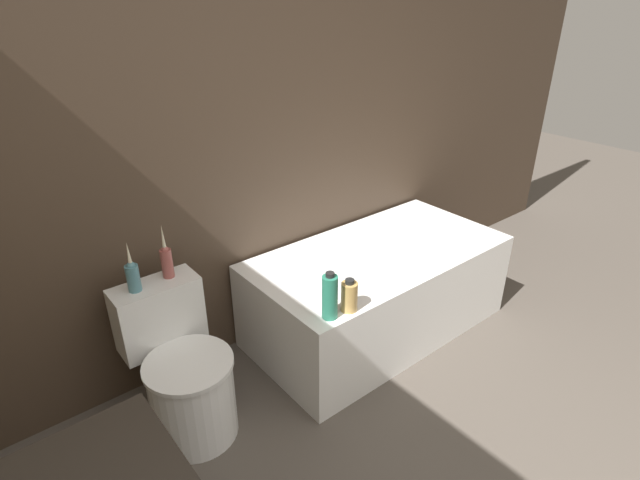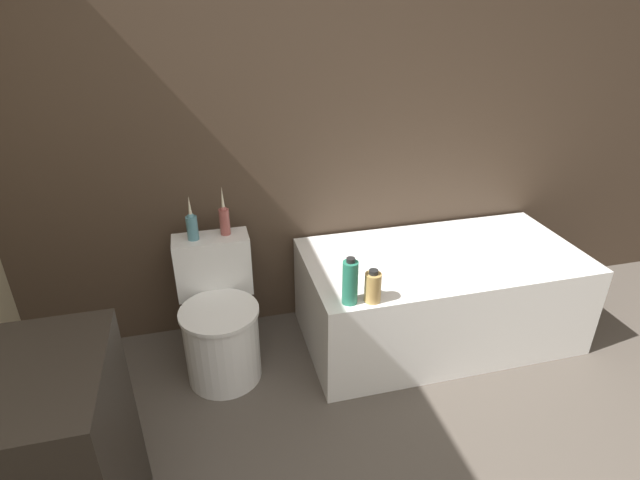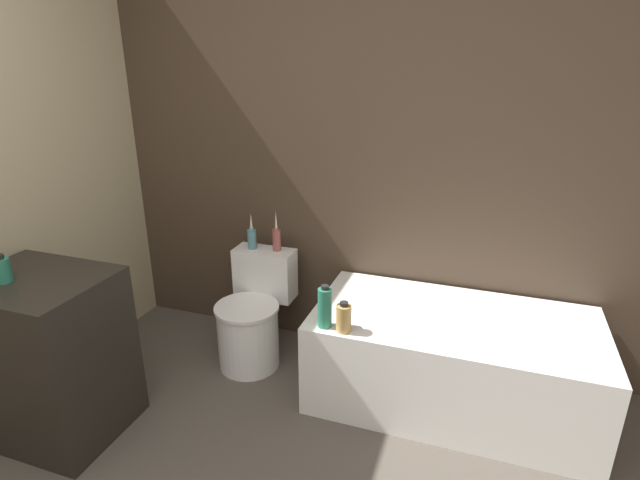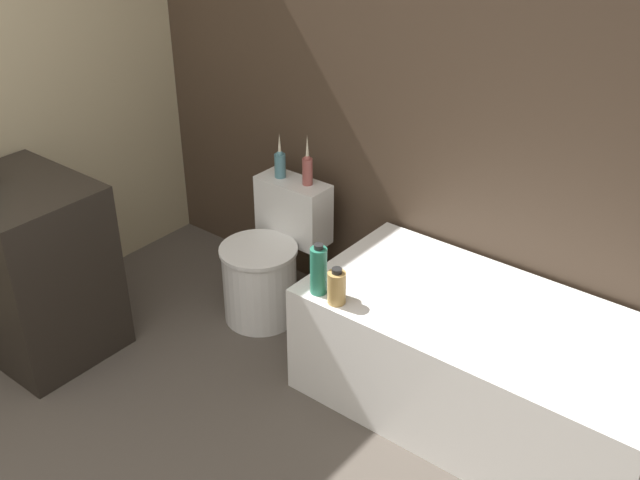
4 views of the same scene
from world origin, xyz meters
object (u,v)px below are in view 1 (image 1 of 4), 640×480
Objects in this scene: bathtub at (377,290)px; vase_silver at (166,260)px; shampoo_bottle_tall at (330,297)px; shampoo_bottle_short at (349,296)px; toilet at (184,374)px; vase_gold at (133,275)px.

vase_silver is at bearing 168.32° from bathtub.
shampoo_bottle_short is (0.10, -0.01, -0.03)m from shampoo_bottle_tall.
shampoo_bottle_short is at bearing -26.43° from toilet.
vase_silver is 0.84m from shampoo_bottle_short.
shampoo_bottle_short is at bearing -7.33° from shampoo_bottle_tall.
vase_silver is 1.60× the size of shampoo_bottle_short.
vase_silver is at bearing 6.59° from vase_gold.
vase_silver is at bearing 137.45° from shampoo_bottle_short.
bathtub is at bearing -11.68° from vase_silver.
toilet is at bearing 150.62° from shampoo_bottle_tall.
toilet is (-1.21, 0.02, 0.02)m from bathtub.
shampoo_bottle_tall is 1.42× the size of shampoo_bottle_short.
bathtub is 0.79m from shampoo_bottle_tall.
bathtub is at bearing 31.64° from shampoo_bottle_short.
bathtub is 1.40m from vase_gold.
toilet is 2.58× the size of vase_silver.
shampoo_bottle_short is (-0.52, -0.32, 0.33)m from bathtub.
bathtub is 1.26m from vase_silver.
shampoo_bottle_tall is at bearing -38.29° from vase_gold.
vase_silver reaches higher than bathtub.
vase_gold reaches higher than shampoo_bottle_tall.
shampoo_bottle_short is (0.61, -0.56, -0.16)m from vase_silver.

